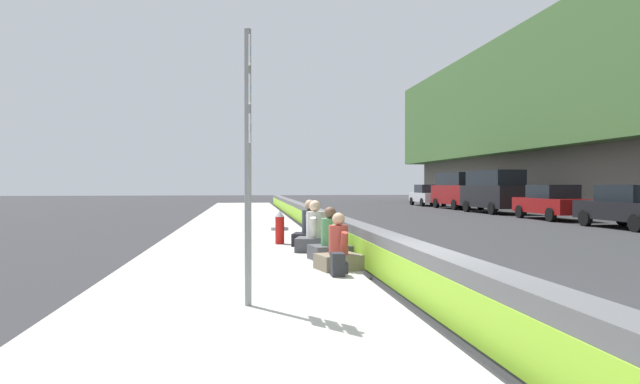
{
  "coord_description": "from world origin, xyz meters",
  "views": [
    {
      "loc": [
        -7.21,
        2.49,
        1.72
      ],
      "look_at": [
        5.58,
        0.73,
        1.54
      ],
      "focal_mm": 30.51,
      "sensor_mm": 36.0,
      "label": 1
    }
  ],
  "objects_px": {
    "seated_person_far": "(310,231)",
    "parked_car_fourth": "(552,202)",
    "backpack": "(338,265)",
    "parked_car_midline": "(494,191)",
    "seated_person_middle": "(330,243)",
    "parked_car_farther": "(427,195)",
    "seated_person_rear": "(315,235)",
    "parked_car_third": "(630,207)",
    "route_sign_post": "(248,145)",
    "fire_hydrant": "(280,227)",
    "seated_person_foreground": "(338,252)",
    "parked_car_far": "(458,190)"
  },
  "relations": [
    {
      "from": "backpack",
      "to": "parked_car_third",
      "type": "distance_m",
      "value": 16.54
    },
    {
      "from": "seated_person_rear",
      "to": "parked_car_third",
      "type": "bearing_deg",
      "value": -63.73
    },
    {
      "from": "parked_car_farther",
      "to": "parked_car_fourth",
      "type": "bearing_deg",
      "value": -179.39
    },
    {
      "from": "seated_person_middle",
      "to": "parked_car_far",
      "type": "distance_m",
      "value": 28.41
    },
    {
      "from": "parked_car_fourth",
      "to": "parked_car_far",
      "type": "bearing_deg",
      "value": -0.09
    },
    {
      "from": "fire_hydrant",
      "to": "parked_car_far",
      "type": "height_order",
      "value": "parked_car_far"
    },
    {
      "from": "route_sign_post",
      "to": "fire_hydrant",
      "type": "distance_m",
      "value": 7.58
    },
    {
      "from": "route_sign_post",
      "to": "seated_person_far",
      "type": "height_order",
      "value": "route_sign_post"
    },
    {
      "from": "route_sign_post",
      "to": "parked_car_midline",
      "type": "distance_m",
      "value": 27.81
    },
    {
      "from": "seated_person_far",
      "to": "seated_person_rear",
      "type": "bearing_deg",
      "value": 178.89
    },
    {
      "from": "seated_person_far",
      "to": "parked_car_farther",
      "type": "relative_size",
      "value": 0.26
    },
    {
      "from": "seated_person_foreground",
      "to": "parked_car_farther",
      "type": "xyz_separation_m",
      "value": [
        32.42,
        -12.9,
        0.39
      ]
    },
    {
      "from": "route_sign_post",
      "to": "seated_person_foreground",
      "type": "xyz_separation_m",
      "value": [
        2.8,
        -1.67,
        -1.76
      ]
    },
    {
      "from": "parked_car_third",
      "to": "backpack",
      "type": "bearing_deg",
      "value": 127.1
    },
    {
      "from": "seated_person_rear",
      "to": "route_sign_post",
      "type": "bearing_deg",
      "value": 164.09
    },
    {
      "from": "seated_person_middle",
      "to": "seated_person_rear",
      "type": "xyz_separation_m",
      "value": [
        1.42,
        0.14,
        0.03
      ]
    },
    {
      "from": "seated_person_foreground",
      "to": "parked_car_third",
      "type": "relative_size",
      "value": 0.23
    },
    {
      "from": "parked_car_midline",
      "to": "parked_car_far",
      "type": "height_order",
      "value": "same"
    },
    {
      "from": "fire_hydrant",
      "to": "seated_person_middle",
      "type": "height_order",
      "value": "seated_person_middle"
    },
    {
      "from": "seated_person_middle",
      "to": "parked_car_midline",
      "type": "bearing_deg",
      "value": -33.7
    },
    {
      "from": "seated_person_middle",
      "to": "parked_car_third",
      "type": "xyz_separation_m",
      "value": [
        7.9,
        -13.01,
        0.37
      ]
    },
    {
      "from": "backpack",
      "to": "parked_car_farther",
      "type": "xyz_separation_m",
      "value": [
        33.13,
        -13.03,
        0.53
      ]
    },
    {
      "from": "fire_hydrant",
      "to": "seated_person_rear",
      "type": "height_order",
      "value": "seated_person_rear"
    },
    {
      "from": "seated_person_foreground",
      "to": "parked_car_midline",
      "type": "relative_size",
      "value": 0.2
    },
    {
      "from": "backpack",
      "to": "parked_car_farther",
      "type": "distance_m",
      "value": 35.6
    },
    {
      "from": "seated_person_far",
      "to": "parked_car_fourth",
      "type": "bearing_deg",
      "value": -50.82
    },
    {
      "from": "seated_person_foreground",
      "to": "backpack",
      "type": "relative_size",
      "value": 2.65
    },
    {
      "from": "parked_car_farther",
      "to": "parked_car_midline",
      "type": "bearing_deg",
      "value": -179.45
    },
    {
      "from": "seated_person_far",
      "to": "backpack",
      "type": "distance_m",
      "value": 4.73
    },
    {
      "from": "seated_person_foreground",
      "to": "parked_car_far",
      "type": "bearing_deg",
      "value": -26.25
    },
    {
      "from": "seated_person_foreground",
      "to": "parked_car_far",
      "type": "relative_size",
      "value": 0.2
    },
    {
      "from": "fire_hydrant",
      "to": "parked_car_farther",
      "type": "bearing_deg",
      "value": -26.19
    },
    {
      "from": "seated_person_middle",
      "to": "seated_person_rear",
      "type": "distance_m",
      "value": 1.42
    },
    {
      "from": "seated_person_foreground",
      "to": "seated_person_rear",
      "type": "relative_size",
      "value": 0.88
    },
    {
      "from": "seated_person_far",
      "to": "backpack",
      "type": "relative_size",
      "value": 2.96
    },
    {
      "from": "seated_person_middle",
      "to": "parked_car_midline",
      "type": "relative_size",
      "value": 0.22
    },
    {
      "from": "parked_car_third",
      "to": "parked_car_farther",
      "type": "height_order",
      "value": "same"
    },
    {
      "from": "seated_person_foreground",
      "to": "seated_person_rear",
      "type": "bearing_deg",
      "value": 1.77
    },
    {
      "from": "parked_car_fourth",
      "to": "parked_car_far",
      "type": "height_order",
      "value": "parked_car_far"
    },
    {
      "from": "fire_hydrant",
      "to": "parked_car_far",
      "type": "relative_size",
      "value": 0.17
    },
    {
      "from": "seated_person_middle",
      "to": "parked_car_far",
      "type": "bearing_deg",
      "value": -27.37
    },
    {
      "from": "route_sign_post",
      "to": "seated_person_far",
      "type": "distance_m",
      "value": 7.22
    },
    {
      "from": "seated_person_foreground",
      "to": "parked_car_fourth",
      "type": "bearing_deg",
      "value": -41.61
    },
    {
      "from": "backpack",
      "to": "parked_car_far",
      "type": "relative_size",
      "value": 0.08
    },
    {
      "from": "parked_car_midline",
      "to": "seated_person_middle",
      "type": "bearing_deg",
      "value": 146.3
    },
    {
      "from": "parked_car_far",
      "to": "parked_car_farther",
      "type": "xyz_separation_m",
      "value": [
        5.84,
        0.2,
        -0.49
      ]
    },
    {
      "from": "seated_person_foreground",
      "to": "parked_car_fourth",
      "type": "height_order",
      "value": "parked_car_fourth"
    },
    {
      "from": "route_sign_post",
      "to": "parked_car_third",
      "type": "bearing_deg",
      "value": -50.69
    },
    {
      "from": "fire_hydrant",
      "to": "seated_person_far",
      "type": "bearing_deg",
      "value": -125.34
    },
    {
      "from": "seated_person_foreground",
      "to": "parked_car_farther",
      "type": "bearing_deg",
      "value": -21.7
    }
  ]
}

